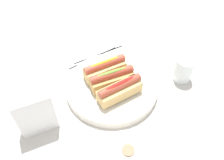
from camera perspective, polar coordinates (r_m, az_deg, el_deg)
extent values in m
plane|color=beige|center=(0.86, 1.19, -1.98)|extent=(2.40, 2.40, 0.00)
cylinder|color=silver|center=(0.84, 0.00, -1.77)|extent=(0.32, 0.32, 0.03)
torus|color=silver|center=(0.83, 0.00, -1.19)|extent=(0.32, 0.32, 0.01)
cube|color=#DBB270|center=(0.85, -1.69, 2.47)|extent=(0.16, 0.07, 0.04)
cylinder|color=#B24C38|center=(0.83, -1.73, 3.81)|extent=(0.15, 0.05, 0.03)
ellipsoid|color=gold|center=(0.82, -1.75, 4.40)|extent=(0.11, 0.03, 0.01)
cube|color=tan|center=(0.81, 0.00, 0.00)|extent=(0.15, 0.06, 0.04)
cylinder|color=#A84733|center=(0.79, 0.00, 1.34)|extent=(0.15, 0.04, 0.03)
ellipsoid|color=olive|center=(0.78, 0.00, 1.93)|extent=(0.11, 0.02, 0.01)
cube|color=#DBB270|center=(0.78, 1.83, -2.67)|extent=(0.16, 0.08, 0.04)
cylinder|color=#A84733|center=(0.76, 1.88, -1.35)|extent=(0.15, 0.06, 0.03)
ellipsoid|color=red|center=(0.75, 1.90, -0.77)|extent=(0.11, 0.04, 0.01)
cylinder|color=white|center=(0.90, 16.73, 2.45)|extent=(0.07, 0.07, 0.09)
cylinder|color=silver|center=(0.91, 16.50, 1.69)|extent=(0.06, 0.06, 0.05)
cylinder|color=#997A5B|center=(0.58, 3.89, -16.33)|extent=(0.03, 0.03, 0.00)
cube|color=white|center=(0.74, -17.77, -7.65)|extent=(0.11, 0.05, 0.15)
cylinder|color=black|center=(0.97, -4.58, 5.35)|extent=(0.21, 0.07, 0.01)
cylinder|color=black|center=(0.98, -3.08, 6.19)|extent=(0.22, 0.05, 0.01)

